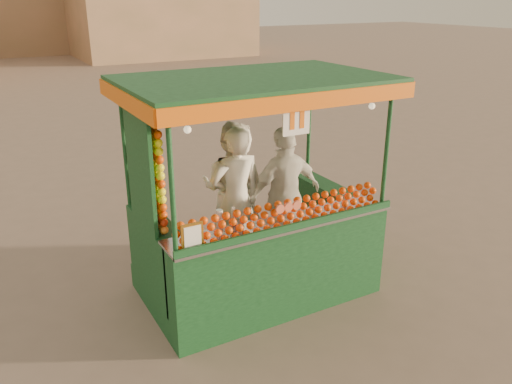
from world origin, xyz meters
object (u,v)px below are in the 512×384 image
vendor_middle (233,189)px  vendor_right (285,195)px  vendor_left (236,200)px  juice_cart (255,231)px

vendor_middle → vendor_right: (0.45, -0.41, -0.01)m
vendor_left → vendor_middle: (0.14, 0.35, -0.02)m
vendor_left → vendor_middle: size_ratio=1.02×
juice_cart → vendor_middle: size_ratio=1.67×
vendor_middle → juice_cart: bearing=134.6°
juice_cart → vendor_right: (0.48, 0.17, 0.28)m
vendor_middle → vendor_left: bearing=116.4°
juice_cart → vendor_middle: juice_cart is taller
juice_cart → vendor_middle: bearing=87.0°
vendor_left → vendor_middle: bearing=-110.9°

